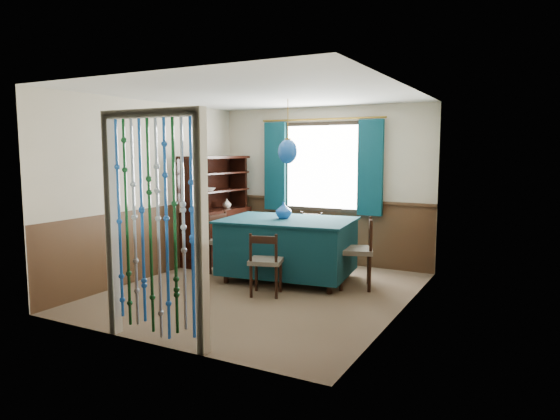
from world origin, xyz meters
The scene contains 22 objects.
floor centered at (0.00, 0.00, 0.00)m, with size 4.00×4.00×0.00m, color brown.
ceiling centered at (0.00, 0.00, 2.50)m, with size 4.00×4.00×0.00m, color silver.
wall_back centered at (0.00, 2.00, 1.25)m, with size 3.60×3.60×0.00m, color #BFB59C.
wall_front centered at (0.00, -2.00, 1.25)m, with size 3.60×3.60×0.00m, color #BFB59C.
wall_left centered at (-1.80, 0.00, 1.25)m, with size 4.00×4.00×0.00m, color #BFB59C.
wall_right centered at (1.80, 0.00, 1.25)m, with size 4.00×4.00×0.00m, color #BFB59C.
wainscot_back centered at (0.00, 1.99, 0.50)m, with size 3.60×3.60×0.00m, color #452C1A.
wainscot_front centered at (0.00, -1.99, 0.50)m, with size 3.60×3.60×0.00m, color #452C1A.
wainscot_left centered at (-1.79, 0.00, 0.50)m, with size 4.00×4.00×0.00m, color #452C1A.
wainscot_right centered at (1.79, 0.00, 0.50)m, with size 4.00×4.00×0.00m, color #452C1A.
window centered at (0.00, 1.95, 1.55)m, with size 1.32×0.12×1.42m, color black.
doorway centered at (0.00, -1.94, 1.05)m, with size 1.16×0.12×2.18m, color silver, non-canonical shape.
dining_table centered at (0.04, 0.69, 0.49)m, with size 1.92×1.44×0.86m.
chair_near centered at (0.14, -0.12, 0.43)m, with size 0.50×0.48×0.80m.
chair_far centered at (-0.02, 1.45, 0.46)m, with size 0.44×0.42×0.86m.
chair_left centered at (-0.96, 0.61, 0.48)m, with size 0.47×0.49×0.89m.
chair_right centered at (1.03, 0.77, 0.49)m, with size 0.57×0.58×0.93m.
sideboard centered at (-1.55, 1.20, 0.60)m, with size 0.58×1.36×1.72m.
pendant_lamp centered at (0.04, 0.69, 1.80)m, with size 0.27×0.27×0.87m.
vase_table centered at (-0.04, 0.72, 0.97)m, with size 0.20×0.20×0.21m, color #154897.
bowl_shelf centered at (-1.49, 0.92, 1.21)m, with size 0.24×0.24×0.06m, color beige.
vase_sideboard centered at (-1.49, 1.44, 0.95)m, with size 0.16×0.16×0.17m, color beige.
Camera 1 is at (3.17, -5.41, 1.80)m, focal length 32.00 mm.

